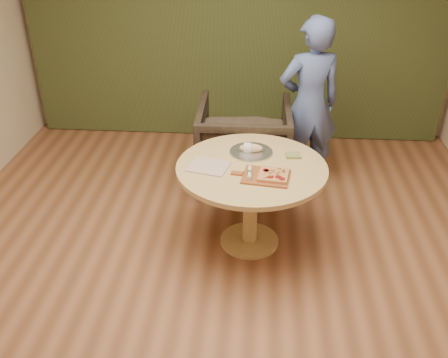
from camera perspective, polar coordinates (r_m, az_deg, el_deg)
room_shell at (r=3.06m, az=-1.17°, el=6.36°), size 5.04×6.04×2.84m
curtain at (r=5.83m, az=1.63°, el=17.88°), size 4.80×0.14×2.78m
pedestal_table at (r=4.01m, az=3.13°, el=-0.23°), size 1.20×1.20×0.75m
pizza_paddle at (r=3.79m, az=4.66°, el=0.31°), size 0.46×0.33×0.01m
flatbread_pizza at (r=3.77m, az=5.67°, el=0.48°), size 0.25×0.25×0.04m
cutlery_roll at (r=3.78m, az=2.95°, el=0.73°), size 0.03×0.20×0.03m
newspaper at (r=3.91m, az=-1.78°, el=1.43°), size 0.35×0.31×0.01m
serving_tray at (r=4.13m, az=3.11°, el=3.10°), size 0.36×0.36×0.02m
bread_roll at (r=4.12m, az=3.00°, el=3.55°), size 0.19×0.09×0.09m
green_packet at (r=4.11m, az=7.92°, el=2.70°), size 0.13×0.11×0.02m
armchair at (r=5.02m, az=2.30°, el=4.52°), size 0.92×0.86×0.93m
person_standing at (r=4.91m, az=9.70°, el=8.36°), size 0.71×0.56×1.69m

